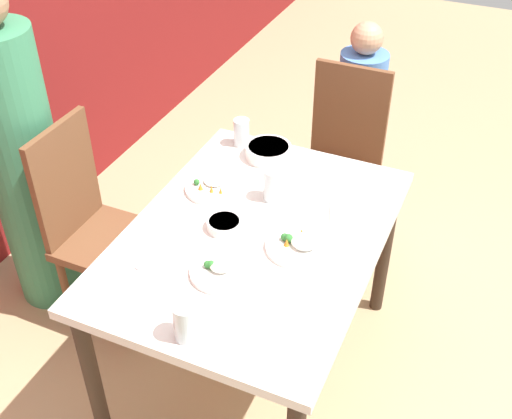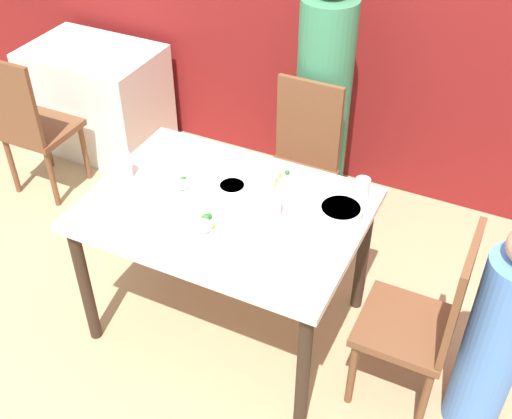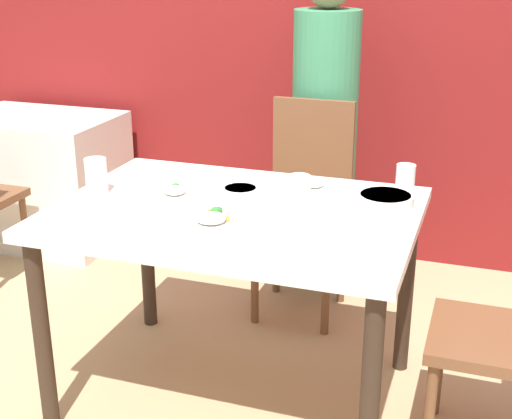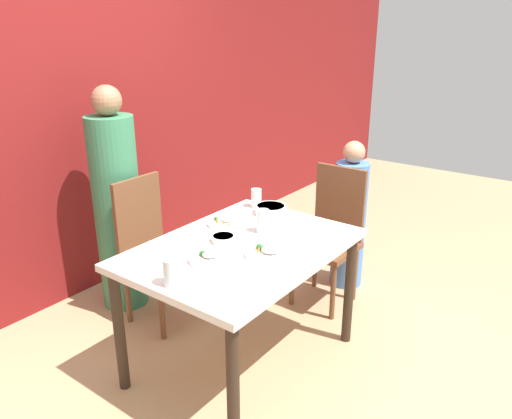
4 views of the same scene
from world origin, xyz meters
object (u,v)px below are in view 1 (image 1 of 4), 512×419
object	(u,v)px
chair_adult_spot	(93,223)
bowl_curry	(268,151)
plate_rice_adult	(298,245)
person_child	(357,132)
person_adult	(25,169)
chair_child_spot	(340,160)
glass_water_tall	(242,132)

from	to	relation	value
chair_adult_spot	bowl_curry	xyz separation A→B (m)	(0.45, -0.64, 0.28)
bowl_curry	plate_rice_adult	world-z (taller)	bowl_curry
person_child	plate_rice_adult	bearing A→B (deg)	-173.62
person_adult	plate_rice_adult	bearing A→B (deg)	-92.71
chair_child_spot	glass_water_tall	distance (m)	0.63
chair_child_spot	person_child	distance (m)	0.29
chair_child_spot	glass_water_tall	world-z (taller)	chair_child_spot
chair_adult_spot	plate_rice_adult	xyz separation A→B (m)	(-0.06, -0.98, 0.27)
person_adult	plate_rice_adult	size ratio (longest dim) A/B	6.79
person_adult	bowl_curry	size ratio (longest dim) A/B	7.80
chair_child_spot	bowl_curry	world-z (taller)	chair_child_spot
chair_adult_spot	chair_child_spot	world-z (taller)	same
chair_adult_spot	glass_water_tall	size ratio (longest dim) A/B	7.92
chair_child_spot	person_child	size ratio (longest dim) A/B	0.87
person_adult	bowl_curry	xyz separation A→B (m)	(0.45, -0.97, 0.08)
chair_child_spot	glass_water_tall	bearing A→B (deg)	-128.49
chair_adult_spot	glass_water_tall	distance (m)	0.77
person_adult	chair_adult_spot	bearing A→B (deg)	-90.00
person_child	person_adult	bearing A→B (deg)	136.39
bowl_curry	glass_water_tall	distance (m)	0.16
chair_adult_spot	person_child	bearing A→B (deg)	-34.53
person_child	bowl_curry	size ratio (longest dim) A/B	5.68
plate_rice_adult	person_child	bearing A→B (deg)	6.38
chair_adult_spot	person_child	size ratio (longest dim) A/B	0.87
person_adult	glass_water_tall	size ratio (longest dim) A/B	12.54
person_adult	person_child	world-z (taller)	person_adult
chair_child_spot	bowl_curry	bearing A→B (deg)	-112.06
glass_water_tall	chair_child_spot	bearing A→B (deg)	-38.49
glass_water_tall	person_child	bearing A→B (deg)	-25.57
bowl_curry	chair_child_spot	bearing A→B (deg)	-22.06
chair_adult_spot	person_adult	xyz separation A→B (m)	(-0.00, 0.32, 0.20)
plate_rice_adult	person_adult	bearing A→B (deg)	87.29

